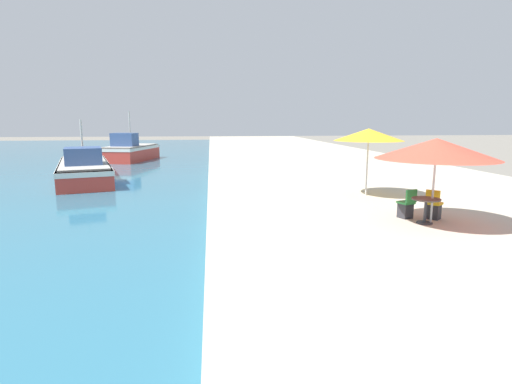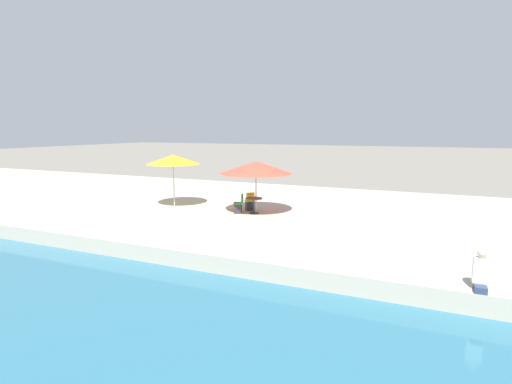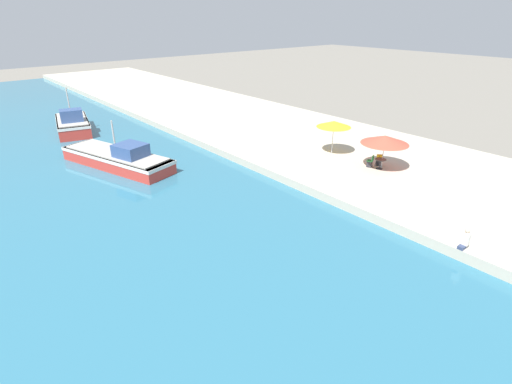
# 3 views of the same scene
# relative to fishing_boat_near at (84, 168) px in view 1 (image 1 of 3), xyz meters

# --- Properties ---
(quay_promenade) EXTENTS (16.00, 90.00, 0.62)m
(quay_promenade) POSITION_rel_fishing_boat_near_xyz_m (15.37, 6.56, -0.44)
(quay_promenade) COLOR #BCB29E
(quay_promenade) RESTS_ON ground_plane
(fishing_boat_near) EXTENTS (5.56, 10.26, 3.58)m
(fishing_boat_near) POSITION_rel_fishing_boat_near_xyz_m (0.00, 0.00, 0.00)
(fishing_boat_near) COLOR red
(fishing_boat_near) RESTS_ON water_basin
(fishing_boat_mid) EXTENTS (4.34, 7.14, 4.34)m
(fishing_boat_mid) POSITION_rel_fishing_boat_near_xyz_m (0.39, 12.08, 0.15)
(fishing_boat_mid) COLOR red
(fishing_boat_mid) RESTS_ON water_basin
(cafe_umbrella_pink) EXTENTS (3.34, 3.34, 2.46)m
(cafe_umbrella_pink) POSITION_rel_fishing_boat_near_xyz_m (13.81, -14.07, 2.02)
(cafe_umbrella_pink) COLOR #B7B7B7
(cafe_umbrella_pink) RESTS_ON quay_promenade
(cafe_umbrella_white) EXTENTS (2.69, 2.69, 2.63)m
(cafe_umbrella_white) POSITION_rel_fishing_boat_near_xyz_m (13.64, -9.58, 2.26)
(cafe_umbrella_white) COLOR #B7B7B7
(cafe_umbrella_white) RESTS_ON quay_promenade
(cafe_table) EXTENTS (0.80, 0.80, 0.74)m
(cafe_table) POSITION_rel_fishing_boat_near_xyz_m (13.64, -14.04, 0.40)
(cafe_table) COLOR #333338
(cafe_table) RESTS_ON quay_promenade
(cafe_chair_left) EXTENTS (0.59, 0.58, 0.91)m
(cafe_chair_left) POSITION_rel_fishing_boat_near_xyz_m (14.18, -13.56, 0.19)
(cafe_chair_left) COLOR #2D2D33
(cafe_chair_left) RESTS_ON quay_promenade
(cafe_chair_right) EXTENTS (0.52, 0.54, 0.91)m
(cafe_chair_right) POSITION_rel_fishing_boat_near_xyz_m (13.41, -13.36, 0.19)
(cafe_chair_right) COLOR #2D2D33
(cafe_chair_right) RESTS_ON quay_promenade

